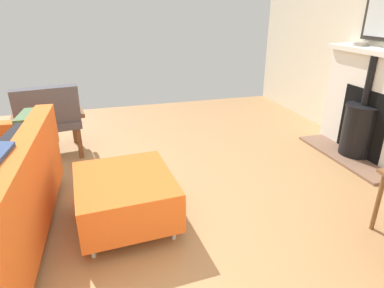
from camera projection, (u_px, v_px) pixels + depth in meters
name	position (u px, v px, depth m)	size (l,w,h in m)	color
ground_plane	(101.00, 200.00, 2.78)	(5.96, 5.49, 0.01)	#A87A4C
fireplace	(371.00, 111.00, 3.42)	(0.55, 1.33, 1.11)	brown
mantel_bowl_near	(361.00, 44.00, 3.50)	(0.15, 0.15, 0.04)	#9E9384
ottoman	(125.00, 195.00, 2.40)	(0.72, 0.79, 0.38)	#B2B2B7
armchair_accent	(48.00, 117.00, 3.39)	(0.75, 0.68, 0.80)	brown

